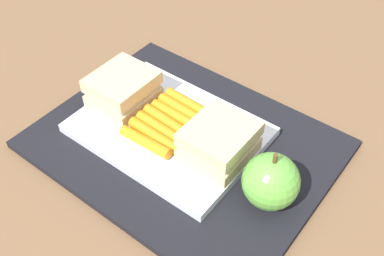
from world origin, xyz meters
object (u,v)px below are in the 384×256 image
Objects in this scene: sandwich_half_left at (123,89)px; apple at (271,181)px; food_tray at (169,130)px; sandwich_half_right at (219,142)px; carrot_sticks_bundle at (169,122)px.

apple reaches higher than sandwich_half_left.
sandwich_half_right is at bearing 0.00° from food_tray.
sandwich_half_left is 0.08m from carrot_sticks_bundle.
carrot_sticks_bundle is 1.34× the size of apple.
sandwich_half_left is 1.00× the size of sandwich_half_right.
sandwich_half_right reaches higher than food_tray.
sandwich_half_right is (0.08, 0.00, 0.03)m from food_tray.
carrot_sticks_bundle is (-0.08, 0.00, -0.02)m from sandwich_half_right.
food_tray is at bearing -72.61° from carrot_sticks_bundle.
sandwich_half_left is 0.16m from sandwich_half_right.
apple reaches higher than food_tray.
sandwich_half_right reaches higher than carrot_sticks_bundle.
apple reaches higher than carrot_sticks_bundle.
sandwich_half_right is 0.08m from carrot_sticks_bundle.
food_tray is 0.16m from apple.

